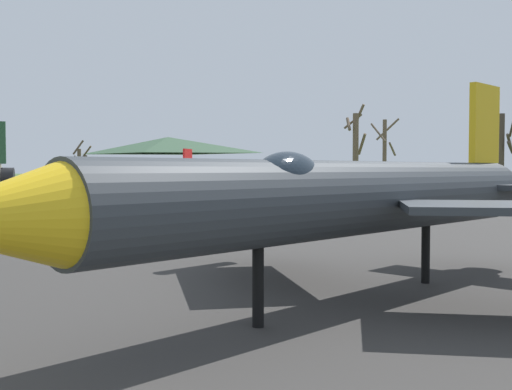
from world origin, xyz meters
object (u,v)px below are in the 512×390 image
at_px(jet_fighter_front_right, 161,181).
at_px(visitor_building, 168,161).
at_px(info_placard_front_right, 106,206).
at_px(jet_fighter_front_left, 348,197).

xyz_separation_m(jet_fighter_front_right, visitor_building, (-37.50, 55.70, 2.31)).
height_order(jet_fighter_front_right, visitor_building, visitor_building).
distance_m(info_placard_front_right, visitor_building, 74.59).
relative_size(jet_fighter_front_right, info_placard_front_right, 15.32).
xyz_separation_m(jet_fighter_front_left, info_placard_front_right, (-21.81, 18.33, -1.72)).
relative_size(jet_fighter_front_left, visitor_building, 0.60).
bearing_deg(jet_fighter_front_left, jet_fighter_front_right, 131.54).
xyz_separation_m(jet_fighter_front_left, visitor_building, (-60.69, 81.87, 2.03)).
bearing_deg(info_placard_front_right, visitor_building, 121.46).
bearing_deg(visitor_building, jet_fighter_front_right, -56.05).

